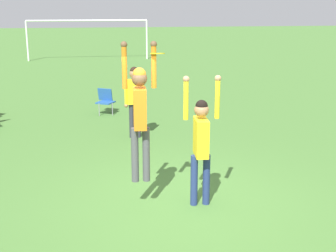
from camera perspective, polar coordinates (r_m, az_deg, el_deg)
ground_plane at (r=8.09m, az=1.49°, el=-9.23°), size 120.00×120.00×0.00m
person_jumping at (r=7.40m, az=-3.45°, el=2.15°), size 0.56×0.42×2.28m
person_defending at (r=7.62m, az=4.05°, el=-1.45°), size 0.62×0.48×2.19m
frisbee at (r=7.25m, az=-1.28°, el=8.84°), size 0.23×0.23×0.04m
camping_chair_0 at (r=14.43m, az=-7.65°, el=3.24°), size 0.64×0.70×0.76m
person_spectator_near at (r=11.61m, az=-4.11°, el=3.75°), size 0.52×0.23×1.79m
soccer_goal at (r=28.50m, az=-9.77°, el=11.64°), size 7.10×0.10×2.35m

